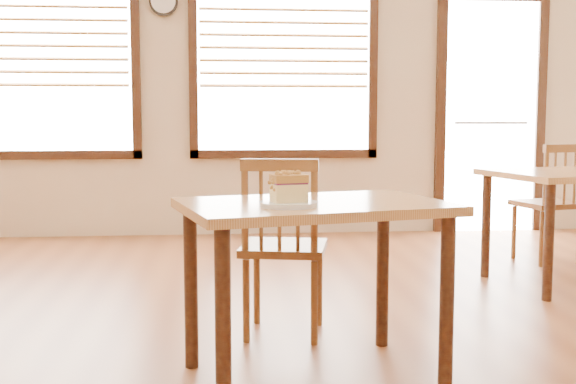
# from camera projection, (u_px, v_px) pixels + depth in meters

# --- Properties ---
(window_left) EXTENTS (1.76, 0.10, 1.96)m
(window_left) POSITION_uv_depth(u_px,v_px,m) (40.00, 38.00, 6.47)
(window_left) COLOR white
(window_left) RESTS_ON room_shell
(window_right) EXTENTS (1.76, 0.10, 1.96)m
(window_right) POSITION_uv_depth(u_px,v_px,m) (284.00, 41.00, 6.68)
(window_right) COLOR white
(window_right) RESTS_ON room_shell
(entry_door) EXTENTS (1.08, 0.06, 2.29)m
(entry_door) POSITION_uv_depth(u_px,v_px,m) (491.00, 108.00, 6.94)
(entry_door) COLOR white
(entry_door) RESTS_ON ground
(wall_clock) EXTENTS (0.26, 0.05, 0.26)m
(wall_clock) POSITION_uv_depth(u_px,v_px,m) (163.00, 1.00, 6.53)
(wall_clock) COLOR black
(wall_clock) RESTS_ON room_shell
(cafe_table_main) EXTENTS (1.21, 0.95, 0.75)m
(cafe_table_main) POSITION_uv_depth(u_px,v_px,m) (314.00, 229.00, 3.01)
(cafe_table_main) COLOR tan
(cafe_table_main) RESTS_ON ground
(cafe_chair_main) EXTENTS (0.49, 0.49, 0.91)m
(cafe_chair_main) POSITION_uv_depth(u_px,v_px,m) (283.00, 246.00, 3.61)
(cafe_chair_main) COLOR brown
(cafe_chair_main) RESTS_ON ground
(cafe_chair_second) EXTENTS (0.50, 0.50, 0.91)m
(cafe_chair_second) POSITION_uv_depth(u_px,v_px,m) (551.00, 202.00, 5.46)
(cafe_chair_second) COLOR brown
(cafe_chair_second) RESTS_ON ground
(plate) EXTENTS (0.23, 0.23, 0.02)m
(plate) POSITION_uv_depth(u_px,v_px,m) (289.00, 204.00, 2.84)
(plate) COLOR white
(plate) RESTS_ON cafe_table_main
(cake_slice) EXTENTS (0.16, 0.13, 0.12)m
(cake_slice) POSITION_uv_depth(u_px,v_px,m) (289.00, 187.00, 2.83)
(cake_slice) COLOR #FFDC90
(cake_slice) RESTS_ON plate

